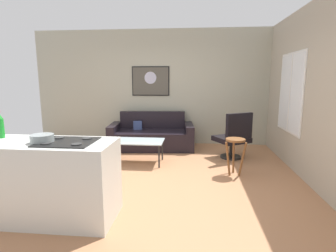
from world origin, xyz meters
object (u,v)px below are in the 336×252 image
Objects in this scene: mixing_bowl at (42,139)px; wall_painting at (151,81)px; armchair at (234,137)px; soda_bottle at (0,126)px; bar_stool at (235,147)px; couch at (152,136)px; coffee_table at (137,142)px.

mixing_bowl is 0.27× the size of wall_painting.
mixing_bowl reaches higher than armchair.
soda_bottle is 3.92m from wall_painting.
mixing_bowl is (0.63, -0.19, -0.11)m from soda_bottle.
wall_painting is (1.21, 3.70, 0.49)m from soda_bottle.
wall_painting is (-1.90, 1.25, 1.09)m from armchair.
soda_bottle reaches higher than armchair.
bar_stool is at bearing -96.89° from armchair.
soda_bottle is (-3.11, -2.45, 0.60)m from armchair.
wall_painting reaches higher than mixing_bowl.
armchair is 4.00m from soda_bottle.
bar_stool is at bearing 26.94° from soda_bottle.
armchair is 3.65m from mixing_bowl.
soda_bottle is at bearing -141.75° from armchair.
mixing_bowl is (-0.68, -3.35, 0.69)m from couch.
wall_painting reaches higher than couch.
wall_painting is at bearing 81.57° from mixing_bowl.
wall_painting is at bearing 71.89° from soda_bottle.
mixing_bowl is at bearing -144.11° from bar_stool.
couch is 1.39m from wall_painting.
wall_painting is at bearing 100.71° from couch.
coffee_table is at bearing -89.44° from wall_painting.
soda_bottle is at bearing -121.67° from coffee_table.
coffee_table is 1.07× the size of wall_painting.
mixing_bowl reaches higher than coffee_table.
coffee_table is at bearing -166.20° from armchair.
couch is 2.36m from bar_stool.
bar_stool is (1.69, -1.64, 0.21)m from couch.
mixing_bowl is at bearing -101.42° from couch.
wall_painting is (0.58, 3.89, 0.60)m from mixing_bowl.
couch is 6.01× the size of soda_bottle.
bar_stool is 0.67× the size of wall_painting.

